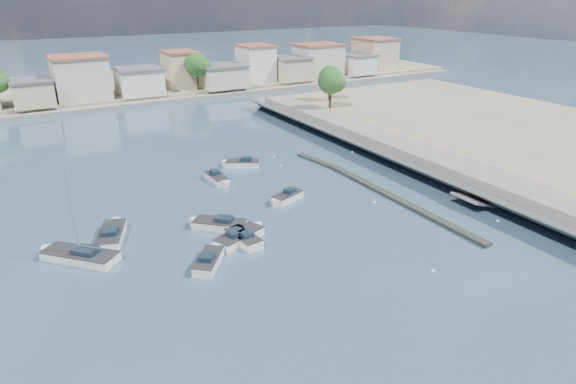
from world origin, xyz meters
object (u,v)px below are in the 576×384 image
object	(u,v)px
motorboat_g	(217,179)
sailboat	(77,256)
motorboat_b	(210,260)
motorboat_f	(241,164)
motorboat_a	(242,238)
motorboat_c	(217,224)
motorboat_h	(241,236)
motorboat_d	(286,198)
motorboat_e	(112,234)

from	to	relation	value
motorboat_g	sailboat	bearing A→B (deg)	-147.61
motorboat_b	sailboat	world-z (taller)	sailboat
motorboat_f	motorboat_g	xyz separation A→B (m)	(-4.80, -3.68, 0.00)
motorboat_a	motorboat_b	distance (m)	4.63
motorboat_c	motorboat_g	distance (m)	12.32
motorboat_f	motorboat_g	size ratio (longest dim) A/B	1.00
motorboat_a	motorboat_h	world-z (taller)	same
motorboat_d	motorboat_f	xyz separation A→B (m)	(0.44, 12.76, 0.00)
motorboat_a	motorboat_h	xyz separation A→B (m)	(0.08, 0.32, -0.00)
motorboat_d	motorboat_h	bearing A→B (deg)	-144.69
motorboat_g	sailboat	xyz separation A→B (m)	(-17.35, -11.00, 0.03)
motorboat_f	motorboat_h	xyz separation A→B (m)	(-8.47, -18.45, 0.00)
motorboat_e	motorboat_a	bearing A→B (deg)	-33.89
motorboat_b	motorboat_f	size ratio (longest dim) A/B	0.91
motorboat_c	sailboat	distance (m)	12.65
motorboat_c	sailboat	bearing A→B (deg)	178.25
motorboat_e	sailboat	bearing A→B (deg)	-141.40
motorboat_d	sailboat	size ratio (longest dim) A/B	0.48
motorboat_a	motorboat_d	distance (m)	10.09
motorboat_a	sailboat	world-z (taller)	sailboat
motorboat_h	sailboat	world-z (taller)	sailboat
motorboat_a	motorboat_e	bearing A→B (deg)	146.11
motorboat_a	sailboat	bearing A→B (deg)	163.26
motorboat_d	motorboat_e	size ratio (longest dim) A/B	0.74
motorboat_d	motorboat_g	world-z (taller)	same
motorboat_b	motorboat_f	world-z (taller)	same
motorboat_h	motorboat_e	bearing A→B (deg)	147.59
motorboat_d	motorboat_b	bearing A→B (deg)	-145.85
motorboat_a	motorboat_h	distance (m)	0.33
motorboat_g	motorboat_d	bearing A→B (deg)	-64.36
motorboat_c	motorboat_b	bearing A→B (deg)	-117.54
motorboat_c	motorboat_d	bearing A→B (deg)	14.27
motorboat_b	motorboat_g	world-z (taller)	same
motorboat_c	motorboat_e	xyz separation A→B (m)	(-9.21, 3.12, -0.00)
motorboat_c	sailboat	world-z (taller)	sailboat
motorboat_g	motorboat_h	bearing A→B (deg)	-103.94
motorboat_e	motorboat_f	size ratio (longest dim) A/B	1.25
motorboat_c	motorboat_g	world-z (taller)	same
motorboat_g	motorboat_c	bearing A→B (deg)	-112.44
motorboat_b	motorboat_e	bearing A→B (deg)	123.97
motorboat_b	motorboat_e	distance (m)	10.94
motorboat_a	motorboat_e	xyz separation A→B (m)	(-10.16, 6.83, -0.00)
motorboat_c	motorboat_d	distance (m)	9.35
motorboat_c	motorboat_f	distance (m)	17.81
motorboat_c	sailboat	size ratio (longest dim) A/B	0.56
motorboat_h	motorboat_c	bearing A→B (deg)	107.04
sailboat	motorboat_g	bearing A→B (deg)	32.39
motorboat_d	motorboat_f	bearing A→B (deg)	88.03
motorboat_c	motorboat_f	size ratio (longest dim) A/B	1.07
motorboat_a	motorboat_e	size ratio (longest dim) A/B	0.81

